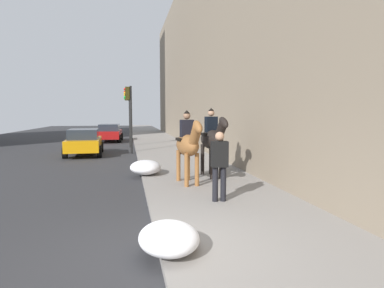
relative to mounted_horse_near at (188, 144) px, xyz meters
The scene contains 10 objects.
sidewalk_slab 4.87m from the mounted_horse_near, behind, with size 120.00×3.79×0.12m, color gray.
mounted_horse_near is the anchor object (origin of this frame).
mounted_horse_far 1.35m from the mounted_horse_near, 47.76° to the right, with size 2.15×0.75×2.33m.
pedestrian_greeting 2.17m from the mounted_horse_near, 169.81° to the right, with size 0.29×0.42×1.70m.
car_near_lane 9.70m from the mounted_horse_near, 25.14° to the left, with size 3.94×2.01×1.44m.
car_mid_lane 17.90m from the mounted_horse_near, 10.35° to the left, with size 4.28×2.03×1.44m.
traffic_light_near_curb 9.31m from the mounted_horse_near, 10.44° to the left, with size 0.20×0.44×3.81m.
traffic_light_far_curb 12.88m from the mounted_horse_near, ahead, with size 0.20×0.44×3.90m.
snow_pile_near 5.03m from the mounted_horse_near, 166.05° to the left, with size 1.23×0.94×0.42m, color white.
snow_pile_far 2.42m from the mounted_horse_near, 32.50° to the left, with size 1.42×1.09×0.49m, color white.
Camera 1 is at (-5.01, 0.45, 2.24)m, focal length 30.58 mm.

